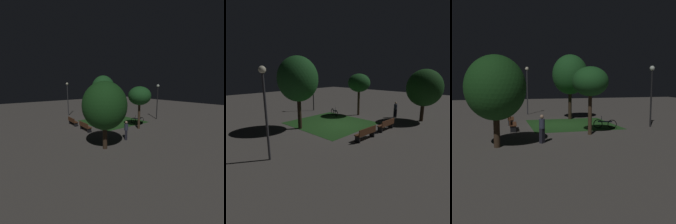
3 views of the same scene
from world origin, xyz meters
The scene contains 11 objects.
ground_plane centered at (0.00, 0.00, 0.00)m, with size 60.00×60.00×0.00m, color #56514C.
grass_lawn centered at (-0.11, 1.01, 0.01)m, with size 6.19×6.60×0.01m, color #23511E.
bench_front_left centered at (-1.42, -3.73, 0.48)m, with size 1.82×0.57×0.88m.
bench_near_trees centered at (1.41, -3.73, 0.48)m, with size 1.81×0.54×0.88m.
tree_right_canopy centered at (6.23, -4.74, 3.10)m, with size 3.15×3.15×4.81m.
tree_back_left centered at (4.16, 1.10, 3.40)m, with size 2.31×2.31×4.37m.
tree_back_right centered at (-2.98, 1.66, 3.98)m, with size 3.15×3.15×5.75m.
lamp_post_plaza_west centered at (2.42, 6.50, 3.09)m, with size 0.36×0.36×4.55m.
lamp_post_plaza_east centered at (-7.28, -1.68, 3.25)m, with size 0.36×0.36×4.82m.
bicycle centered at (2.30, 2.90, 0.34)m, with size 0.69×1.58×0.93m.
pedestrian centered at (5.84, -2.29, 0.85)m, with size 0.34×0.34×1.61m.
Camera 1 is at (15.13, -11.14, 4.58)m, focal length 25.66 mm.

